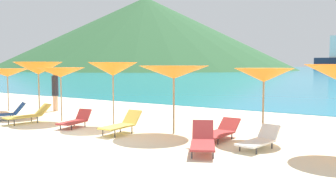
{
  "coord_description": "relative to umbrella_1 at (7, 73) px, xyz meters",
  "views": [
    {
      "loc": [
        8.68,
        -6.98,
        2.19
      ],
      "look_at": [
        1.9,
        3.18,
        1.2
      ],
      "focal_mm": 39.01,
      "sensor_mm": 36.0,
      "label": 1
    }
  ],
  "objects": [
    {
      "name": "umbrella_6",
      "position": [
        12.36,
        0.26,
        0.06
      ],
      "size": [
        1.84,
        1.84,
        2.1
      ],
      "color": "#9E7F59",
      "rests_on": "ground_plane"
    },
    {
      "name": "ground_plane",
      "position": [
        7.27,
        6.81,
        -1.98
      ],
      "size": [
        50.0,
        100.0,
        0.3
      ],
      "primitive_type": "cube",
      "color": "beige"
    },
    {
      "name": "lounge_chair_6",
      "position": [
        11.34,
        -0.5,
        -1.59
      ],
      "size": [
        0.64,
        1.73,
        0.56
      ],
      "rotation": [
        0.0,
        0.0,
        -0.02
      ],
      "color": "#A53333",
      "rests_on": "ground_plane"
    },
    {
      "name": "lounge_chair_4",
      "position": [
        2.58,
        -1.75,
        -1.54
      ],
      "size": [
        1.06,
        1.58,
        0.67
      ],
      "rotation": [
        0.0,
        0.0,
        -0.4
      ],
      "color": "#1E478C",
      "rests_on": "ground_plane"
    },
    {
      "name": "beachgoer_1",
      "position": [
        1.91,
        1.21,
        -0.8
      ],
      "size": [
        0.31,
        0.31,
        1.9
      ],
      "rotation": [
        0.0,
        0.0,
        5.43
      ],
      "color": "#DBAA84",
      "rests_on": "ground_plane"
    },
    {
      "name": "umbrella_3",
      "position": [
        4.66,
        -0.74,
        0.08
      ],
      "size": [
        1.94,
        1.94,
        2.09
      ],
      "color": "#9E7F59",
      "rests_on": "ground_plane"
    },
    {
      "name": "lounge_chair_0",
      "position": [
        11.66,
        -2.18,
        -1.53
      ],
      "size": [
        1.26,
        1.69,
        0.72
      ],
      "rotation": [
        0.0,
        0.0,
        0.49
      ],
      "color": "#A53333",
      "rests_on": "ground_plane"
    },
    {
      "name": "lounge_chair_2",
      "position": [
        8.33,
        -1.42,
        -1.51
      ],
      "size": [
        0.6,
        1.6,
        0.69
      ],
      "rotation": [
        0.0,
        0.0,
        0.03
      ],
      "color": "#D8BF4C",
      "rests_on": "ground_plane"
    },
    {
      "name": "umbrella_2",
      "position": [
        2.53,
        -0.15,
        0.22
      ],
      "size": [
        2.15,
        2.15,
        2.32
      ],
      "color": "#9E7F59",
      "rests_on": "ground_plane"
    },
    {
      "name": "umbrella_4",
      "position": [
        7.05,
        -0.39,
        0.21
      ],
      "size": [
        1.87,
        1.87,
        2.29
      ],
      "color": "#9E7F59",
      "rests_on": "ground_plane"
    },
    {
      "name": "lounge_chair_3",
      "position": [
        12.72,
        -1.04,
        -1.59
      ],
      "size": [
        0.77,
        1.53,
        0.57
      ],
      "rotation": [
        0.0,
        0.0,
        -0.16
      ],
      "color": "white",
      "rests_on": "ground_plane"
    },
    {
      "name": "lounge_chair_1",
      "position": [
        3.96,
        -1.71,
        -1.51
      ],
      "size": [
        0.72,
        1.8,
        0.67
      ],
      "rotation": [
        0.0,
        0.0,
        -0.12
      ],
      "color": "#D8BF4C",
      "rests_on": "ground_plane"
    },
    {
      "name": "lounge_chair_7",
      "position": [
        6.18,
        -1.41,
        -1.58
      ],
      "size": [
        0.78,
        1.45,
        0.59
      ],
      "rotation": [
        0.0,
        0.0,
        0.19
      ],
      "color": "#A53333",
      "rests_on": "ground_plane"
    },
    {
      "name": "headland_hill",
      "position": [
        -86.58,
        125.33,
        14.74
      ],
      "size": [
        134.98,
        134.98,
        33.14
      ],
      "primitive_type": "cone",
      "color": "#2D5B33",
      "rests_on": "ground_plane"
    },
    {
      "name": "umbrella_5",
      "position": [
        9.7,
        -0.48,
        0.13
      ],
      "size": [
        2.4,
        2.4,
        2.17
      ],
      "color": "#9E7F59",
      "rests_on": "ground_plane"
    },
    {
      "name": "umbrella_1",
      "position": [
        0.0,
        0.0,
        0.0
      ],
      "size": [
        2.15,
        2.15,
        2.02
      ],
      "color": "#9E7F59",
      "rests_on": "ground_plane"
    }
  ]
}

